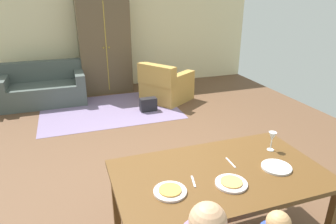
# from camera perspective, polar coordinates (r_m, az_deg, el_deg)

# --- Properties ---
(ground_plane) EXTENTS (7.09, 6.31, 0.02)m
(ground_plane) POSITION_cam_1_polar(r_m,az_deg,el_deg) (4.66, -4.15, -5.78)
(ground_plane) COLOR brown
(back_wall) EXTENTS (7.09, 0.10, 2.70)m
(back_wall) POSITION_cam_1_polar(r_m,az_deg,el_deg) (7.33, -11.28, 15.18)
(back_wall) COLOR beige
(back_wall) RESTS_ON ground_plane
(dining_table) EXTENTS (1.75, 1.01, 0.76)m
(dining_table) POSITION_cam_1_polar(r_m,az_deg,el_deg) (2.60, 9.78, -12.50)
(dining_table) COLOR brown
(dining_table) RESTS_ON ground_plane
(plate_near_man) EXTENTS (0.25, 0.25, 0.02)m
(plate_near_man) POSITION_cam_1_polar(r_m,az_deg,el_deg) (2.30, 0.40, -14.90)
(plate_near_man) COLOR silver
(plate_near_man) RESTS_ON dining_table
(pizza_near_man) EXTENTS (0.17, 0.17, 0.01)m
(pizza_near_man) POSITION_cam_1_polar(r_m,az_deg,el_deg) (2.29, 0.40, -14.60)
(pizza_near_man) COLOR gold
(pizza_near_man) RESTS_ON plate_near_man
(plate_near_child) EXTENTS (0.25, 0.25, 0.02)m
(plate_near_child) POSITION_cam_1_polar(r_m,az_deg,el_deg) (2.43, 11.95, -13.18)
(plate_near_child) COLOR white
(plate_near_child) RESTS_ON dining_table
(pizza_near_child) EXTENTS (0.17, 0.17, 0.01)m
(pizza_near_child) POSITION_cam_1_polar(r_m,az_deg,el_deg) (2.42, 11.98, -12.89)
(pizza_near_child) COLOR #E1A350
(pizza_near_child) RESTS_ON plate_near_child
(plate_near_woman) EXTENTS (0.25, 0.25, 0.02)m
(plate_near_woman) POSITION_cam_1_polar(r_m,az_deg,el_deg) (2.73, 19.95, -9.85)
(plate_near_woman) COLOR white
(plate_near_woman) RESTS_ON dining_table
(wine_glass) EXTENTS (0.07, 0.07, 0.19)m
(wine_glass) POSITION_cam_1_polar(r_m,az_deg,el_deg) (2.95, 19.22, -4.60)
(wine_glass) COLOR silver
(wine_glass) RESTS_ON dining_table
(fork) EXTENTS (0.05, 0.15, 0.01)m
(fork) POSITION_cam_1_polar(r_m,az_deg,el_deg) (2.42, 4.85, -13.02)
(fork) COLOR silver
(fork) RESTS_ON dining_table
(knife) EXTENTS (0.02, 0.17, 0.01)m
(knife) POSITION_cam_1_polar(r_m,az_deg,el_deg) (2.70, 11.84, -9.42)
(knife) COLOR silver
(knife) RESTS_ON dining_table
(area_rug) EXTENTS (2.60, 1.80, 0.01)m
(area_rug) POSITION_cam_1_polar(r_m,az_deg,el_deg) (5.99, -11.01, 0.46)
(area_rug) COLOR slate
(area_rug) RESTS_ON ground_plane
(couch) EXTENTS (1.62, 0.86, 0.82)m
(couch) POSITION_cam_1_polar(r_m,az_deg,el_deg) (6.69, -22.54, 4.14)
(couch) COLOR #46514C
(couch) RESTS_ON ground_plane
(armchair) EXTENTS (1.19, 1.19, 0.82)m
(armchair) POSITION_cam_1_polar(r_m,az_deg,el_deg) (6.31, -0.52, 4.97)
(armchair) COLOR #BA8E42
(armchair) RESTS_ON ground_plane
(armoire) EXTENTS (1.10, 0.59, 2.10)m
(armoire) POSITION_cam_1_polar(r_m,az_deg,el_deg) (6.96, -12.01, 12.29)
(armoire) COLOR brown
(armoire) RESTS_ON ground_plane
(handbag) EXTENTS (0.32, 0.16, 0.26)m
(handbag) POSITION_cam_1_polar(r_m,az_deg,el_deg) (5.80, -3.77, 1.43)
(handbag) COLOR black
(handbag) RESTS_ON ground_plane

